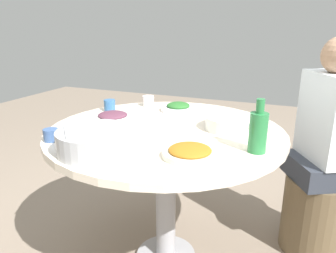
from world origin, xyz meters
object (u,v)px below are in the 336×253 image
(tea_cup_far, at_px, (110,105))
(stool_for_diner_left, at_px, (316,214))
(dish_stirfry, at_px, (190,152))
(diner_left, at_px, (331,123))
(soup_bowl, at_px, (232,123))
(tea_cup_near, at_px, (148,101))
(tea_cup_side, at_px, (51,135))
(dish_eggplant, at_px, (113,117))
(dish_greens, at_px, (178,107))
(round_dining_table, at_px, (166,150))
(green_bottle, at_px, (258,131))
(rice_bowl, at_px, (96,140))

(tea_cup_far, relative_size, stool_for_diner_left, 0.15)
(dish_stirfry, distance_m, diner_left, 0.88)
(soup_bowl, bearing_deg, tea_cup_near, -24.38)
(tea_cup_far, bearing_deg, tea_cup_side, 94.34)
(tea_cup_near, relative_size, tea_cup_far, 1.03)
(soup_bowl, bearing_deg, dish_eggplant, 8.87)
(dish_eggplant, bearing_deg, dish_greens, -127.55)
(round_dining_table, distance_m, dish_stirfry, 0.39)
(dish_eggplant, relative_size, tea_cup_far, 3.33)
(green_bottle, xyz_separation_m, stool_for_diner_left, (-0.30, -0.55, -0.63))
(dish_eggplant, height_order, tea_cup_far, tea_cup_far)
(green_bottle, xyz_separation_m, tea_cup_far, (0.89, -0.32, -0.05))
(dish_greens, bearing_deg, dish_stirfry, 114.60)
(green_bottle, distance_m, tea_cup_side, 0.88)
(green_bottle, height_order, tea_cup_side, green_bottle)
(diner_left, bearing_deg, dish_eggplant, 20.30)
(dish_greens, height_order, tea_cup_near, tea_cup_near)
(green_bottle, bearing_deg, soup_bowl, -58.84)
(round_dining_table, distance_m, green_bottle, 0.51)
(round_dining_table, bearing_deg, tea_cup_far, -23.03)
(tea_cup_near, bearing_deg, soup_bowl, 155.62)
(soup_bowl, distance_m, green_bottle, 0.30)
(dish_greens, bearing_deg, soup_bowl, 148.20)
(rice_bowl, bearing_deg, dish_stirfry, -165.28)
(round_dining_table, relative_size, dish_eggplant, 5.13)
(soup_bowl, distance_m, tea_cup_near, 0.64)
(rice_bowl, relative_size, dish_greens, 1.50)
(tea_cup_near, distance_m, tea_cup_far, 0.25)
(dish_eggplant, height_order, green_bottle, green_bottle)
(dish_stirfry, bearing_deg, dish_eggplant, -29.92)
(dish_eggplant, bearing_deg, rice_bowl, 113.29)
(rice_bowl, xyz_separation_m, stool_for_diner_left, (-0.89, -0.80, -0.59))
(dish_eggplant, distance_m, green_bottle, 0.79)
(green_bottle, bearing_deg, diner_left, -118.56)
(round_dining_table, height_order, tea_cup_far, tea_cup_far)
(dish_stirfry, height_order, tea_cup_side, tea_cup_side)
(soup_bowl, xyz_separation_m, green_bottle, (-0.15, 0.25, 0.06))
(dish_stirfry, xyz_separation_m, green_bottle, (-0.23, -0.15, 0.07))
(dish_eggplant, bearing_deg, tea_cup_far, -53.15)
(stool_for_diner_left, bearing_deg, rice_bowl, 41.84)
(round_dining_table, height_order, tea_cup_side, tea_cup_side)
(dish_eggplant, distance_m, tea_cup_side, 0.38)
(rice_bowl, bearing_deg, stool_for_diner_left, -138.16)
(tea_cup_near, height_order, tea_cup_side, tea_cup_near)
(dish_stirfry, xyz_separation_m, tea_cup_far, (0.66, -0.47, 0.01))
(round_dining_table, relative_size, green_bottle, 5.32)
(dish_stirfry, xyz_separation_m, diner_left, (-0.53, -0.71, -0.02))
(round_dining_table, xyz_separation_m, green_bottle, (-0.45, 0.13, 0.20))
(dish_stirfry, bearing_deg, stool_for_diner_left, -126.95)
(round_dining_table, bearing_deg, diner_left, -151.03)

